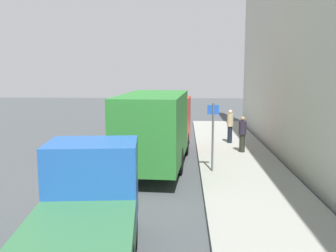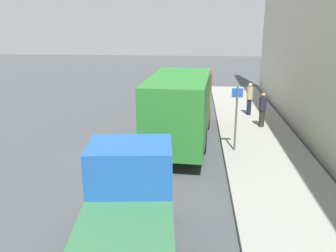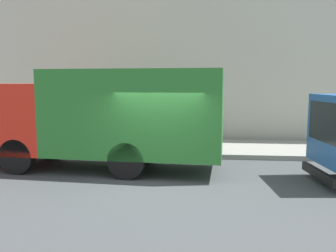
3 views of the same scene
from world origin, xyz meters
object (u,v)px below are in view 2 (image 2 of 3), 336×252
(large_utility_truck, at_px, (182,104))
(pedestrian_walking, at_px, (262,109))
(street_sign_post, at_px, (236,114))
(small_flatbed_truck, at_px, (127,215))
(pedestrian_standing, at_px, (250,98))

(large_utility_truck, height_order, pedestrian_walking, large_utility_truck)
(large_utility_truck, relative_size, street_sign_post, 3.09)
(small_flatbed_truck, xyz_separation_m, pedestrian_walking, (4.77, 10.57, -0.08))
(small_flatbed_truck, height_order, pedestrian_walking, small_flatbed_truck)
(pedestrian_walking, xyz_separation_m, street_sign_post, (-1.66, -3.52, 0.66))
(pedestrian_walking, distance_m, street_sign_post, 3.95)
(small_flatbed_truck, height_order, street_sign_post, street_sign_post)
(pedestrian_walking, relative_size, street_sign_post, 0.65)
(large_utility_truck, height_order, pedestrian_standing, large_utility_truck)
(small_flatbed_truck, height_order, pedestrian_standing, small_flatbed_truck)
(pedestrian_standing, distance_m, street_sign_post, 5.97)
(large_utility_truck, relative_size, small_flatbed_truck, 1.53)
(large_utility_truck, height_order, small_flatbed_truck, large_utility_truck)
(street_sign_post, bearing_deg, pedestrian_walking, 64.69)
(pedestrian_walking, bearing_deg, pedestrian_standing, -5.66)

